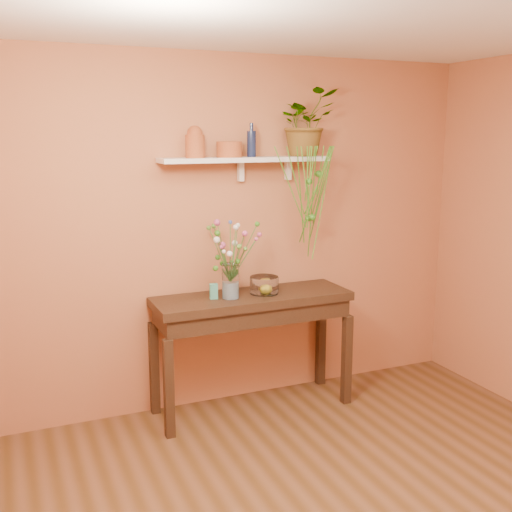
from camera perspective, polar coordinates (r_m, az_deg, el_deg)
room at (r=3.03m, az=11.61°, el=-3.43°), size 4.04×4.04×2.70m
sideboard at (r=4.68m, az=-0.36°, el=-5.18°), size 1.50×0.48×0.91m
wall_shelf at (r=4.62m, az=-0.90°, el=8.90°), size 1.30×0.24×0.19m
terracotta_jug at (r=4.47m, az=-5.70°, el=10.45°), size 0.16×0.16×0.23m
terracotta_pot at (r=4.57m, az=-2.50°, el=9.87°), size 0.23×0.23×0.11m
blue_bottle at (r=4.63m, az=-0.42°, el=10.44°), size 0.07×0.07×0.25m
spider_plant at (r=4.83m, az=4.61°, el=12.25°), size 0.50×0.45×0.51m
plant_fronds at (r=4.71m, az=5.19°, el=5.87°), size 0.53×0.36×0.88m
glass_vase at (r=4.52m, az=-2.38°, el=-2.58°), size 0.12×0.12×0.26m
bouquet at (r=4.47m, az=-2.51°, el=1.00°), size 0.40×0.45×0.46m
glass_bowl at (r=4.66m, az=0.76°, el=-2.77°), size 0.22×0.22×0.13m
lemon at (r=4.66m, az=0.87°, el=-3.03°), size 0.08×0.08×0.08m
carton at (r=4.52m, az=-3.96°, el=-3.29°), size 0.06×0.05×0.11m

